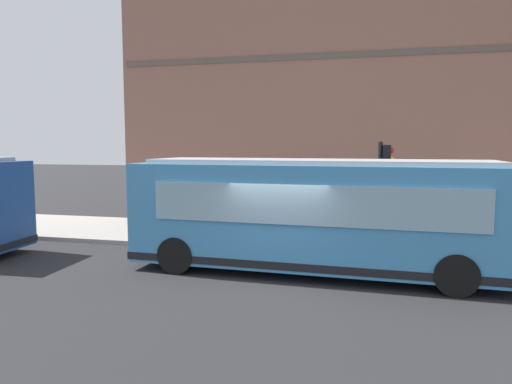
{
  "coord_description": "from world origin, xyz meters",
  "views": [
    {
      "loc": [
        -11.76,
        -2.17,
        3.46
      ],
      "look_at": [
        2.06,
        1.18,
        2.02
      ],
      "focal_mm": 32.77,
      "sensor_mm": 36.0,
      "label": 1
    }
  ],
  "objects_px": {
    "traffic_light_near_corner": "(384,175)",
    "fire_hydrant": "(348,226)",
    "pedestrian_near_building_entrance": "(263,209)",
    "city_bus_nearside": "(316,216)",
    "newspaper_vending_box": "(450,232)",
    "pedestrian_walking_along_curb": "(231,211)"
  },
  "relations": [
    {
      "from": "fire_hydrant",
      "to": "newspaper_vending_box",
      "type": "relative_size",
      "value": 0.82
    },
    {
      "from": "city_bus_nearside",
      "to": "traffic_light_near_corner",
      "type": "xyz_separation_m",
      "value": [
        2.52,
        -1.82,
        0.97
      ]
    },
    {
      "from": "city_bus_nearside",
      "to": "newspaper_vending_box",
      "type": "bearing_deg",
      "value": -46.72
    },
    {
      "from": "pedestrian_near_building_entrance",
      "to": "fire_hydrant",
      "type": "bearing_deg",
      "value": -81.91
    },
    {
      "from": "pedestrian_walking_along_curb",
      "to": "pedestrian_near_building_entrance",
      "type": "height_order",
      "value": "pedestrian_near_building_entrance"
    },
    {
      "from": "city_bus_nearside",
      "to": "newspaper_vending_box",
      "type": "height_order",
      "value": "city_bus_nearside"
    },
    {
      "from": "pedestrian_near_building_entrance",
      "to": "pedestrian_walking_along_curb",
      "type": "bearing_deg",
      "value": 112.77
    },
    {
      "from": "fire_hydrant",
      "to": "pedestrian_walking_along_curb",
      "type": "xyz_separation_m",
      "value": [
        -0.9,
        4.18,
        0.53
      ]
    },
    {
      "from": "traffic_light_near_corner",
      "to": "pedestrian_near_building_entrance",
      "type": "relative_size",
      "value": 2.07
    },
    {
      "from": "city_bus_nearside",
      "to": "pedestrian_near_building_entrance",
      "type": "height_order",
      "value": "city_bus_nearside"
    },
    {
      "from": "traffic_light_near_corner",
      "to": "pedestrian_near_building_entrance",
      "type": "distance_m",
      "value": 4.79
    },
    {
      "from": "traffic_light_near_corner",
      "to": "newspaper_vending_box",
      "type": "bearing_deg",
      "value": -59.91
    },
    {
      "from": "fire_hydrant",
      "to": "pedestrian_near_building_entrance",
      "type": "height_order",
      "value": "pedestrian_near_building_entrance"
    },
    {
      "from": "fire_hydrant",
      "to": "newspaper_vending_box",
      "type": "xyz_separation_m",
      "value": [
        -0.88,
        -3.36,
        0.09
      ]
    },
    {
      "from": "traffic_light_near_corner",
      "to": "pedestrian_near_building_entrance",
      "type": "bearing_deg",
      "value": 67.93
    },
    {
      "from": "city_bus_nearside",
      "to": "pedestrian_walking_along_curb",
      "type": "xyz_separation_m",
      "value": [
        3.77,
        3.51,
        -0.52
      ]
    },
    {
      "from": "newspaper_vending_box",
      "to": "pedestrian_walking_along_curb",
      "type": "bearing_deg",
      "value": 90.19
    },
    {
      "from": "traffic_light_near_corner",
      "to": "pedestrian_near_building_entrance",
      "type": "height_order",
      "value": "traffic_light_near_corner"
    },
    {
      "from": "pedestrian_walking_along_curb",
      "to": "traffic_light_near_corner",
      "type": "bearing_deg",
      "value": -103.21
    },
    {
      "from": "traffic_light_near_corner",
      "to": "fire_hydrant",
      "type": "height_order",
      "value": "traffic_light_near_corner"
    },
    {
      "from": "pedestrian_walking_along_curb",
      "to": "pedestrian_near_building_entrance",
      "type": "xyz_separation_m",
      "value": [
        0.46,
        -1.11,
        0.06
      ]
    },
    {
      "from": "city_bus_nearside",
      "to": "fire_hydrant",
      "type": "height_order",
      "value": "city_bus_nearside"
    }
  ]
}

